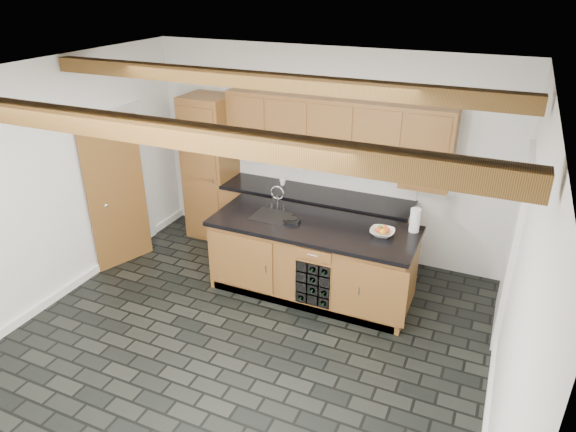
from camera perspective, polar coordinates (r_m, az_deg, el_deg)
name	(u,v)px	position (r m, az deg, el deg)	size (l,w,h in m)	color
ground	(241,346)	(5.69, -5.21, -14.21)	(5.00, 5.00, 0.00)	black
room_shell	(253,196)	(5.32, -3.93, 2.20)	(5.01, 5.00, 5.00)	white
back_cabinetry	(292,185)	(7.07, 0.50, 3.51)	(3.65, 0.62, 2.20)	brown
island	(313,259)	(6.27, 2.75, -4.81)	(2.48, 0.96, 0.93)	brown
faucet	(273,213)	(6.27, -1.73, 0.38)	(0.45, 0.40, 0.34)	black
kitchen_scale	(292,220)	(6.09, 0.45, -0.49)	(0.19, 0.13, 0.06)	black
fruit_bowl	(382,232)	(5.89, 10.42, -1.81)	(0.28, 0.28, 0.07)	silver
fruit_cluster	(382,230)	(5.87, 10.45, -1.50)	(0.16, 0.17, 0.07)	#AA3D16
paper_towel	(415,220)	(6.01, 13.92, -0.46)	(0.12, 0.12, 0.28)	white
mug	(283,182)	(7.17, -0.61, 3.76)	(0.09, 0.09, 0.08)	white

